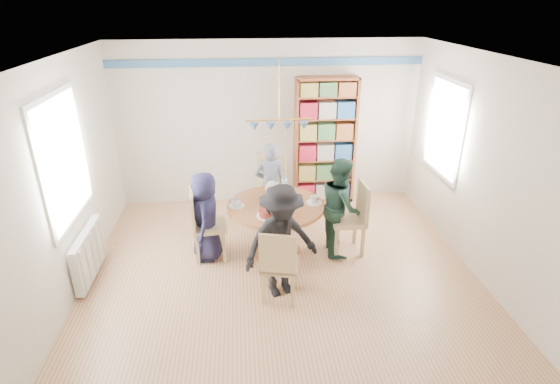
{
  "coord_description": "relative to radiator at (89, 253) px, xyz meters",
  "views": [
    {
      "loc": [
        -0.47,
        -4.57,
        3.3
      ],
      "look_at": [
        0.0,
        0.4,
        1.05
      ],
      "focal_mm": 28.0,
      "sensor_mm": 36.0,
      "label": 1
    }
  ],
  "objects": [
    {
      "name": "ground",
      "position": [
        2.42,
        -0.3,
        -0.35
      ],
      "size": [
        5.0,
        5.0,
        0.0
      ],
      "primitive_type": "plane",
      "color": "tan"
    },
    {
      "name": "room_shell",
      "position": [
        2.16,
        0.57,
        1.3
      ],
      "size": [
        5.0,
        5.0,
        5.0
      ],
      "color": "white",
      "rests_on": "ground"
    },
    {
      "name": "radiator",
      "position": [
        0.0,
        0.0,
        0.0
      ],
      "size": [
        0.12,
        1.0,
        0.6
      ],
      "color": "silver",
      "rests_on": "ground"
    },
    {
      "name": "dining_table",
      "position": [
        2.38,
        0.36,
        0.21
      ],
      "size": [
        1.3,
        1.3,
        0.75
      ],
      "color": "brown",
      "rests_on": "ground"
    },
    {
      "name": "chair_left",
      "position": [
        1.4,
        0.35,
        0.2
      ],
      "size": [
        0.48,
        0.48,
        0.99
      ],
      "color": "#D1B480",
      "rests_on": "ground"
    },
    {
      "name": "chair_right",
      "position": [
        3.45,
        0.32,
        0.22
      ],
      "size": [
        0.47,
        0.47,
        1.03
      ],
      "color": "#D1B480",
      "rests_on": "ground"
    },
    {
      "name": "chair_far",
      "position": [
        2.38,
        1.42,
        0.23
      ],
      "size": [
        0.59,
        0.59,
        1.05
      ],
      "color": "#D1B480",
      "rests_on": "ground"
    },
    {
      "name": "chair_near",
      "position": [
        2.33,
        -0.7,
        0.17
      ],
      "size": [
        0.51,
        0.51,
        0.95
      ],
      "color": "#D1B480",
      "rests_on": "ground"
    },
    {
      "name": "person_left",
      "position": [
        1.45,
        0.35,
        0.27
      ],
      "size": [
        0.41,
        0.62,
        1.24
      ],
      "primitive_type": "imported",
      "rotation": [
        0.0,
        0.0,
        -1.54
      ],
      "color": "#191836",
      "rests_on": "ground"
    },
    {
      "name": "person_right",
      "position": [
        3.27,
        0.36,
        0.33
      ],
      "size": [
        0.56,
        0.7,
        1.37
      ],
      "primitive_type": "imported",
      "rotation": [
        0.0,
        0.0,
        1.51
      ],
      "color": "#183126",
      "rests_on": "ground"
    },
    {
      "name": "person_far",
      "position": [
        2.37,
        1.22,
        0.32
      ],
      "size": [
        0.49,
        0.32,
        1.33
      ],
      "primitive_type": "imported",
      "rotation": [
        0.0,
        0.0,
        3.15
      ],
      "color": "gray",
      "rests_on": "ground"
    },
    {
      "name": "person_near",
      "position": [
        2.37,
        -0.53,
        0.36
      ],
      "size": [
        1.04,
        0.8,
        1.41
      ],
      "primitive_type": "imported",
      "rotation": [
        0.0,
        0.0,
        0.35
      ],
      "color": "black",
      "rests_on": "ground"
    },
    {
      "name": "bookshelf",
      "position": [
        3.35,
        2.04,
        0.7
      ],
      "size": [
        1.02,
        0.3,
        2.13
      ],
      "color": "brown",
      "rests_on": "ground"
    },
    {
      "name": "tableware",
      "position": [
        2.35,
        0.39,
        0.47
      ],
      "size": [
        1.26,
        1.26,
        0.33
      ],
      "color": "white",
      "rests_on": "dining_table"
    }
  ]
}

